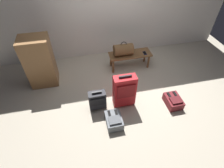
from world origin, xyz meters
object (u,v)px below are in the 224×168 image
at_px(cell_phone, 145,53).
at_px(side_cabinet, 40,62).
at_px(suitcase_upright_red, 124,91).
at_px(backpack_grey, 114,120).
at_px(duffel_bag_brown, 123,50).
at_px(bench, 130,56).
at_px(suitcase_small_charcoal, 97,100).
at_px(backpack_maroon, 173,101).

height_order(cell_phone, side_cabinet, side_cabinet).
distance_m(suitcase_upright_red, backpack_grey, 0.57).
bearing_deg(backpack_grey, duffel_bag_brown, 69.65).
xyz_separation_m(bench, suitcase_small_charcoal, (-0.97, -1.14, -0.09)).
relative_size(suitcase_upright_red, backpack_grey, 1.98).
bearing_deg(side_cabinet, cell_phone, 1.59).
xyz_separation_m(suitcase_upright_red, backpack_grey, (-0.29, -0.40, -0.29)).
xyz_separation_m(bench, backpack_maroon, (0.50, -1.36, -0.23)).
xyz_separation_m(bench, backpack_grey, (-0.75, -1.55, -0.23)).
bearing_deg(cell_phone, suitcase_small_charcoal, -140.60).
distance_m(suitcase_small_charcoal, backpack_maroon, 1.49).
bearing_deg(bench, suitcase_small_charcoal, -130.53).
height_order(suitcase_small_charcoal, backpack_grey, suitcase_small_charcoal).
distance_m(duffel_bag_brown, suitcase_upright_red, 1.19).
distance_m(duffel_bag_brown, backpack_maroon, 1.57).
bearing_deg(backpack_maroon, bench, 110.20).
height_order(suitcase_upright_red, backpack_grey, suitcase_upright_red).
height_order(suitcase_small_charcoal, backpack_maroon, suitcase_small_charcoal).
xyz_separation_m(duffel_bag_brown, cell_phone, (0.51, -0.06, -0.13)).
xyz_separation_m(cell_phone, suitcase_small_charcoal, (-1.31, -1.08, -0.15)).
bearing_deg(bench, duffel_bag_brown, 180.00).
relative_size(duffel_bag_brown, backpack_maroon, 1.16).
height_order(bench, suitcase_upright_red, suitcase_upright_red).
bearing_deg(side_cabinet, backpack_maroon, -26.29).
height_order(bench, suitcase_small_charcoal, suitcase_small_charcoal).
relative_size(duffel_bag_brown, side_cabinet, 0.40).
bearing_deg(side_cabinet, backpack_grey, -48.62).
bearing_deg(side_cabinet, suitcase_upright_red, -33.57).
height_order(duffel_bag_brown, suitcase_upright_red, suitcase_upright_red).
bearing_deg(bench, cell_phone, -9.82).
distance_m(suitcase_small_charcoal, backpack_grey, 0.49).
distance_m(cell_phone, backpack_grey, 1.86).
height_order(suitcase_small_charcoal, side_cabinet, side_cabinet).
bearing_deg(cell_phone, backpack_maroon, -83.01).
bearing_deg(suitcase_upright_red, cell_phone, 53.75).
relative_size(suitcase_upright_red, side_cabinet, 0.68).
bearing_deg(backpack_grey, suitcase_small_charcoal, 118.94).
xyz_separation_m(backpack_grey, side_cabinet, (-1.25, 1.42, 0.46)).
bearing_deg(side_cabinet, duffel_bag_brown, 3.88).
height_order(bench, side_cabinet, side_cabinet).
height_order(suitcase_upright_red, suitcase_small_charcoal, suitcase_upright_red).
bearing_deg(cell_phone, side_cabinet, -178.41).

